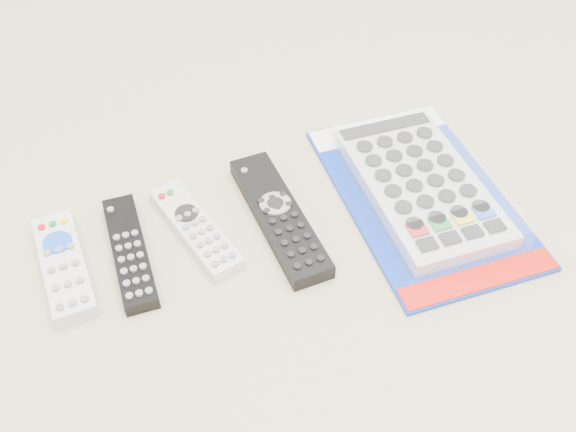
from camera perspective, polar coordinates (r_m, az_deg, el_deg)
name	(u,v)px	position (r m, az deg, el deg)	size (l,w,h in m)	color
remote_small_grey	(64,266)	(0.81, -19.28, -4.20)	(0.05, 0.16, 0.02)	#BDBDC0
remote_slim_black	(130,252)	(0.80, -13.88, -3.11)	(0.06, 0.18, 0.02)	black
remote_silver_dvd	(195,228)	(0.81, -8.23, -1.08)	(0.07, 0.18, 0.02)	silver
remote_large_black	(279,216)	(0.82, -0.78, -0.02)	(0.06, 0.22, 0.02)	black
jumbo_remote_packaged	(421,184)	(0.86, 11.77, 2.83)	(0.24, 0.36, 0.04)	#0E2EA0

